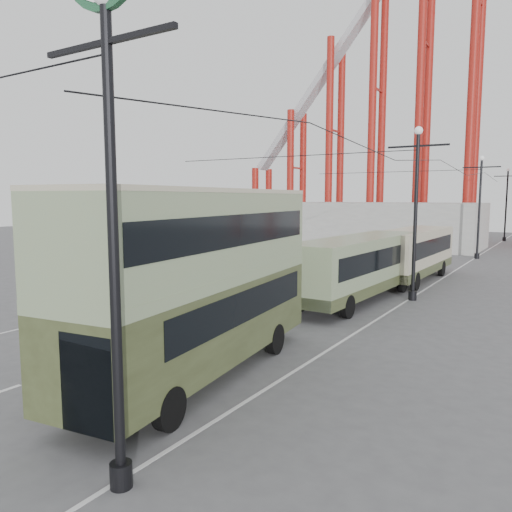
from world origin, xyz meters
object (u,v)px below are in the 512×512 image
Objects in this scene: single_decker_green at (358,265)px; single_decker_cream at (412,252)px; pedestrian at (275,291)px; lamp_post_near at (107,68)px; double_decker_bus at (200,273)px.

single_decker_green is 1.11× the size of single_decker_cream.
single_decker_green reaches higher than pedestrian.
double_decker_bus is (-2.49, 5.61, -4.58)m from lamp_post_near.
single_decker_cream is at bearing 93.79° from lamp_post_near.
double_decker_bus is at bearing 113.95° from lamp_post_near.
lamp_post_near is 7.66m from double_decker_bus.
double_decker_bus is at bearing -90.66° from single_decker_cream.
lamp_post_near is 17.28m from pedestrian.
pedestrian is at bearing 109.27° from lamp_post_near.
double_decker_bus is 10.01m from pedestrian.
lamp_post_near is 28.24m from single_decker_cream.
single_decker_cream is 13.09m from pedestrian.
lamp_post_near is 0.88× the size of single_decker_green.
single_decker_green is 5.23m from pedestrian.
double_decker_bus is at bearing -87.46° from single_decker_green.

